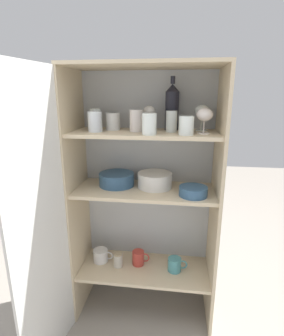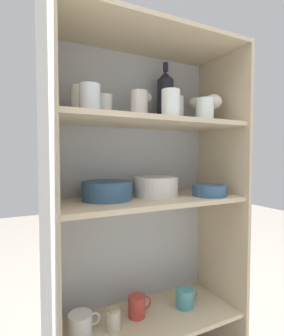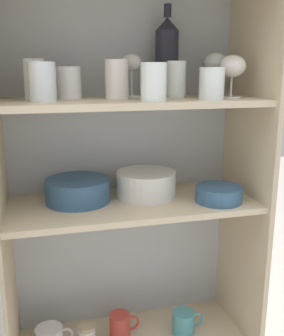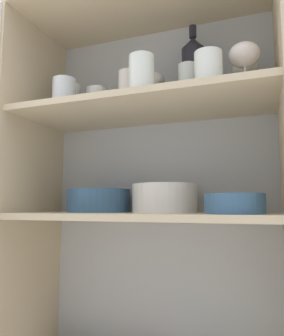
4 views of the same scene
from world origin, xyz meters
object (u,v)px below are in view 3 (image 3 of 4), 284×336
at_px(mixing_bowl_large, 78,190).
at_px(serving_bowl_small, 219,193).
at_px(coffee_mug_primary, 121,326).
at_px(plate_stack_white, 146,184).
at_px(wine_bottle, 167,57).

height_order(mixing_bowl_large, serving_bowl_small, mixing_bowl_large).
bearing_deg(coffee_mug_primary, mixing_bowl_large, 174.82).
bearing_deg(plate_stack_white, serving_bowl_small, -26.80).
bearing_deg(serving_bowl_small, wine_bottle, 127.62).
height_order(wine_bottle, coffee_mug_primary, wine_bottle).
height_order(wine_bottle, mixing_bowl_large, wine_bottle).
xyz_separation_m(plate_stack_white, coffee_mug_primary, (-0.10, -0.01, -0.54)).
distance_m(wine_bottle, plate_stack_white, 0.44).
relative_size(wine_bottle, plate_stack_white, 1.46).
distance_m(plate_stack_white, mixing_bowl_large, 0.24).
bearing_deg(wine_bottle, coffee_mug_primary, -159.41).
bearing_deg(coffee_mug_primary, wine_bottle, 20.59).
relative_size(serving_bowl_small, coffee_mug_primary, 1.32).
xyz_separation_m(wine_bottle, plate_stack_white, (-0.09, -0.06, -0.43)).
bearing_deg(wine_bottle, serving_bowl_small, -52.38).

